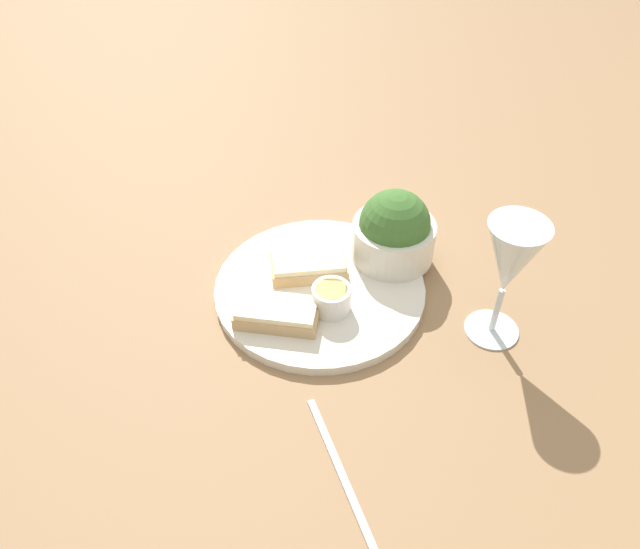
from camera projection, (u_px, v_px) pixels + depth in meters
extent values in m
plane|color=#93704C|center=(320.00, 293.00, 0.85)|extent=(4.00, 4.00, 0.00)
cylinder|color=silver|center=(320.00, 289.00, 0.84)|extent=(0.28, 0.28, 0.01)
cylinder|color=silver|center=(393.00, 240.00, 0.86)|extent=(0.11, 0.11, 0.06)
sphere|color=#3D6B2D|center=(395.00, 224.00, 0.84)|extent=(0.10, 0.10, 0.10)
cylinder|color=white|center=(331.00, 299.00, 0.79)|extent=(0.05, 0.05, 0.04)
cylinder|color=tan|center=(331.00, 292.00, 0.78)|extent=(0.04, 0.04, 0.01)
cube|color=tan|center=(309.00, 267.00, 0.85)|extent=(0.11, 0.10, 0.02)
cube|color=beige|center=(309.00, 260.00, 0.84)|extent=(0.11, 0.10, 0.01)
cube|color=tan|center=(277.00, 315.00, 0.78)|extent=(0.12, 0.08, 0.02)
cube|color=beige|center=(277.00, 308.00, 0.77)|extent=(0.11, 0.08, 0.01)
cylinder|color=silver|center=(491.00, 329.00, 0.79)|extent=(0.07, 0.07, 0.01)
cylinder|color=silver|center=(497.00, 310.00, 0.77)|extent=(0.01, 0.01, 0.07)
cone|color=silver|center=(511.00, 259.00, 0.71)|extent=(0.07, 0.07, 0.10)
cube|color=silver|center=(343.00, 475.00, 0.65)|extent=(0.15, 0.14, 0.01)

